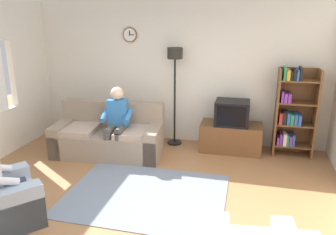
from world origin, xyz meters
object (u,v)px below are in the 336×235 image
bookshelf (293,112)px  person_in_left_armchair (0,177)px  tv_stand (231,137)px  floor_lamp (175,70)px  tv (232,113)px  person_on_couch (116,119)px  couch (109,137)px

bookshelf → person_in_left_armchair: size_ratio=1.41×
tv_stand → bookshelf: (1.03, 0.07, 0.54)m
floor_lamp → person_in_left_armchair: (-1.42, -3.03, -0.85)m
tv → floor_lamp: 1.30m
tv → person_on_couch: 2.06m
tv_stand → bookshelf: size_ratio=0.70×
couch → tv_stand: bearing=17.2°
tv_stand → floor_lamp: floor_lamp is taller
person_in_left_armchair → bookshelf: bearing=40.3°
bookshelf → tv: bearing=-174.9°
tv_stand → floor_lamp: size_ratio=0.59×
tv → person_on_couch: person_on_couch is taller
bookshelf → floor_lamp: floor_lamp is taller
bookshelf → person_in_left_armchair: 4.63m
tv_stand → person_in_left_armchair: (-2.50, -2.93, 0.35)m
person_on_couch → person_in_left_armchair: (-0.58, -2.16, -0.09)m
floor_lamp → tv: bearing=-6.5°
couch → tv: 2.26m
person_on_couch → tv: bearing=21.2°
person_in_left_armchair → floor_lamp: bearing=64.9°
couch → person_on_couch: bearing=-27.5°
floor_lamp → person_on_couch: floor_lamp is taller
bookshelf → person_in_left_armchair: bearing=-139.7°
person_in_left_armchair → couch: bearing=80.8°
tv → bookshelf: size_ratio=0.38×
tv → couch: bearing=-163.4°
tv_stand → person_in_left_armchair: bearing=-130.4°
tv_stand → tv: (0.00, -0.02, 0.48)m
tv → person_on_couch: bearing=-158.8°
person_on_couch → person_in_left_armchair: person_on_couch is taller
tv_stand → floor_lamp: 1.61m
tv_stand → tv: bearing=-90.0°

